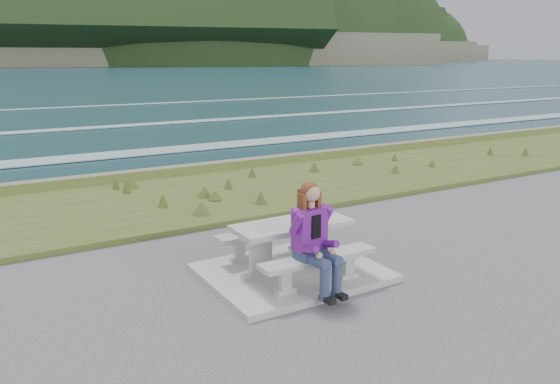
# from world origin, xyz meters

# --- Properties ---
(concrete_slab) EXTENTS (2.60, 2.10, 0.10)m
(concrete_slab) POSITION_xyz_m (0.00, 0.00, 0.05)
(concrete_slab) COLOR #ABAAA5
(concrete_slab) RESTS_ON ground
(picnic_table) EXTENTS (1.80, 0.75, 0.75)m
(picnic_table) POSITION_xyz_m (0.00, 0.00, 0.68)
(picnic_table) COLOR #ABAAA5
(picnic_table) RESTS_ON concrete_slab
(bench_landward) EXTENTS (1.80, 0.35, 0.45)m
(bench_landward) POSITION_xyz_m (0.00, -0.70, 0.45)
(bench_landward) COLOR #ABAAA5
(bench_landward) RESTS_ON concrete_slab
(bench_seaward) EXTENTS (1.80, 0.35, 0.45)m
(bench_seaward) POSITION_xyz_m (0.00, 0.70, 0.45)
(bench_seaward) COLOR #ABAAA5
(bench_seaward) RESTS_ON concrete_slab
(grass_verge) EXTENTS (160.00, 4.50, 0.22)m
(grass_verge) POSITION_xyz_m (0.00, 5.00, 0.00)
(grass_verge) COLOR #374D1D
(grass_verge) RESTS_ON ground
(shore_drop) EXTENTS (160.00, 0.80, 2.20)m
(shore_drop) POSITION_xyz_m (0.00, 7.90, 0.00)
(shore_drop) COLOR #6F6853
(shore_drop) RESTS_ON ground
(ocean) EXTENTS (1600.00, 1600.00, 0.09)m
(ocean) POSITION_xyz_m (0.00, 25.09, -1.74)
(ocean) COLOR #1C4251
(ocean) RESTS_ON ground
(headland_range) EXTENTS (729.83, 363.95, 219.26)m
(headland_range) POSITION_xyz_m (190.23, 398.20, 9.95)
(headland_range) COLOR #6F6853
(headland_range) RESTS_ON ground
(seated_woman) EXTENTS (0.51, 0.82, 1.52)m
(seated_woman) POSITION_xyz_m (-0.12, -0.84, 0.66)
(seated_woman) COLOR navy
(seated_woman) RESTS_ON concrete_slab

